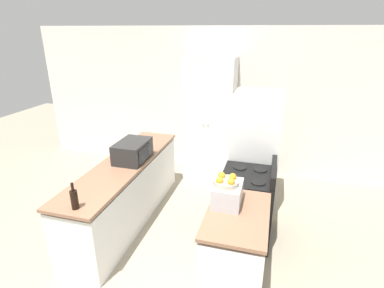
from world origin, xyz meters
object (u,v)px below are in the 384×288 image
at_px(toaster_oven, 227,194).
at_px(microwave, 133,151).
at_px(pantry_cabinet, 210,119).
at_px(stove, 246,205).
at_px(fruit_bowl, 226,181).
at_px(wine_bottle, 74,199).
at_px(refrigerator, 255,152).

bearing_deg(toaster_oven, microwave, 152.47).
xyz_separation_m(pantry_cabinet, stove, (0.85, -1.59, -0.62)).
height_order(stove, toaster_oven, toaster_oven).
bearing_deg(fruit_bowl, toaster_oven, 50.33).
bearing_deg(stove, pantry_cabinet, 118.05).
bearing_deg(wine_bottle, stove, 37.31).
distance_m(microwave, fruit_bowl, 1.58).
bearing_deg(refrigerator, microwave, -154.22).
distance_m(pantry_cabinet, microwave, 1.72).
bearing_deg(microwave, refrigerator, 25.78).
xyz_separation_m(pantry_cabinet, microwave, (-0.71, -1.57, -0.05)).
xyz_separation_m(pantry_cabinet, refrigerator, (0.86, -0.81, -0.20)).
relative_size(microwave, fruit_bowl, 2.14).
height_order(refrigerator, fruit_bowl, refrigerator).
distance_m(pantry_cabinet, fruit_bowl, 2.42).
xyz_separation_m(refrigerator, microwave, (-1.57, -0.76, 0.14)).
relative_size(stove, microwave, 1.94).
bearing_deg(wine_bottle, fruit_bowl, 18.73).
xyz_separation_m(pantry_cabinet, fruit_bowl, (0.68, -2.32, 0.08)).
bearing_deg(toaster_oven, stove, 77.90).
relative_size(microwave, toaster_oven, 1.48).
bearing_deg(wine_bottle, pantry_cabinet, 75.32).
bearing_deg(stove, wine_bottle, -142.69).
height_order(refrigerator, microwave, refrigerator).
relative_size(pantry_cabinet, stove, 2.05).
relative_size(wine_bottle, fruit_bowl, 1.13).
relative_size(refrigerator, fruit_bowl, 6.91).
bearing_deg(fruit_bowl, wine_bottle, -161.27).
bearing_deg(pantry_cabinet, microwave, -114.28).
distance_m(stove, refrigerator, 0.89).
xyz_separation_m(microwave, wine_bottle, (-0.03, -1.23, -0.03)).
distance_m(wine_bottle, toaster_oven, 1.51).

